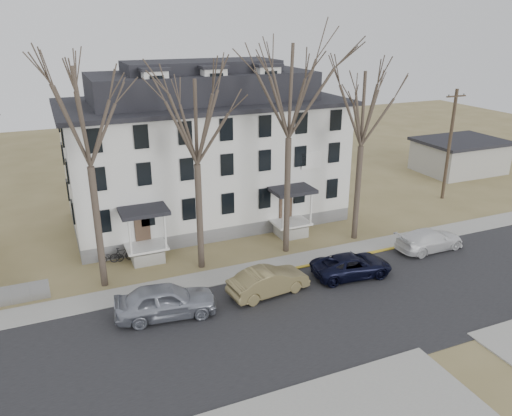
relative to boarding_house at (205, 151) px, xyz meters
name	(u,v)px	position (x,y,z in m)	size (l,w,h in m)	color
ground	(354,331)	(2.00, -17.95, -5.38)	(120.00, 120.00, 0.00)	olive
main_road	(333,311)	(2.00, -15.95, -5.38)	(120.00, 10.00, 0.04)	#27272A
far_sidewalk	(284,264)	(2.00, -9.95, -5.38)	(120.00, 2.00, 0.08)	#A09F97
yellow_curb	(358,256)	(7.00, -10.85, -5.38)	(14.00, 0.25, 0.06)	gold
boarding_house	(205,151)	(0.00, 0.00, 0.00)	(20.80, 12.36, 12.05)	slate
distant_building	(459,156)	(28.00, 2.05, -3.70)	(8.50, 6.50, 3.35)	#A09F97
tree_far_left	(84,110)	(-9.00, -8.15, 4.96)	(8.40, 8.40, 13.72)	#473B31
tree_mid_left	(195,116)	(-3.00, -8.15, 4.22)	(7.80, 7.80, 12.74)	#473B31
tree_center	(290,85)	(3.00, -8.15, 5.71)	(9.00, 9.00, 14.70)	#473B31
tree_mid_right	(364,104)	(8.50, -8.15, 4.22)	(7.80, 7.80, 12.74)	#473B31
utility_pole_far	(450,144)	(20.50, -3.95, -0.47)	(2.00, 0.28, 9.50)	#3D3023
car_silver	(166,301)	(-6.41, -12.92, -4.47)	(2.14, 5.31, 1.81)	#9095A2
car_tan	(268,282)	(-0.49, -12.93, -4.60)	(1.65, 4.74, 1.56)	olive
car_navy	(352,266)	(5.07, -12.98, -4.69)	(2.28, 4.95, 1.38)	black
car_white	(430,240)	(12.04, -11.89, -4.66)	(2.02, 4.96, 1.44)	white
bicycle_left	(111,257)	(-8.21, -5.40, -4.96)	(0.55, 1.59, 0.83)	black
bicycle_right	(122,255)	(-7.52, -5.48, -4.89)	(0.46, 1.63, 0.98)	black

